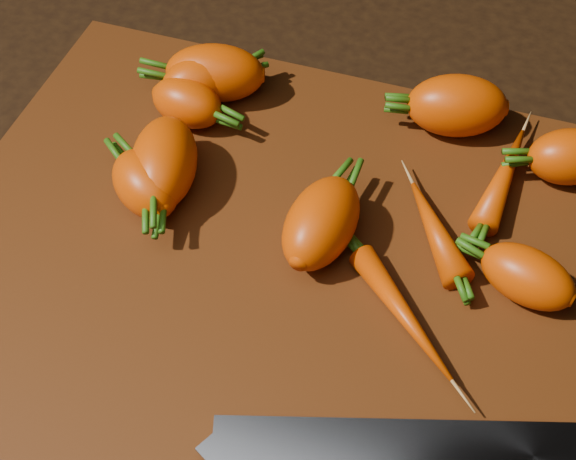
% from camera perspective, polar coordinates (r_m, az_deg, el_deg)
% --- Properties ---
extents(ground, '(2.00, 2.00, 0.01)m').
position_cam_1_polar(ground, '(0.58, -0.31, -2.89)').
color(ground, black).
extents(cutting_board, '(0.50, 0.40, 0.01)m').
position_cam_1_polar(cutting_board, '(0.57, -0.31, -2.25)').
color(cutting_board, '#51260D').
rests_on(cutting_board, ground).
extents(carrot_0, '(0.08, 0.08, 0.04)m').
position_cam_1_polar(carrot_0, '(0.66, -6.11, 10.55)').
color(carrot_0, '#F24A03').
rests_on(carrot_0, cutting_board).
extents(carrot_1, '(0.08, 0.07, 0.04)m').
position_cam_1_polar(carrot_1, '(0.59, -10.12, 3.25)').
color(carrot_1, '#F24A03').
rests_on(carrot_1, cutting_board).
extents(carrot_2, '(0.07, 0.09, 0.05)m').
position_cam_1_polar(carrot_2, '(0.60, -8.81, 4.78)').
color(carrot_2, '#F24A03').
rests_on(carrot_2, cutting_board).
extents(carrot_3, '(0.06, 0.09, 0.05)m').
position_cam_1_polar(carrot_3, '(0.55, 2.39, 0.52)').
color(carrot_3, '#F24A03').
rests_on(carrot_3, cutting_board).
extents(carrot_4, '(0.09, 0.07, 0.05)m').
position_cam_1_polar(carrot_4, '(0.65, 11.92, 8.65)').
color(carrot_4, '#F24A03').
rests_on(carrot_4, cutting_board).
extents(carrot_5, '(0.07, 0.05, 0.04)m').
position_cam_1_polar(carrot_5, '(0.65, -7.19, 8.98)').
color(carrot_5, '#F24A03').
rests_on(carrot_5, cutting_board).
extents(carrot_6, '(0.07, 0.06, 0.04)m').
position_cam_1_polar(carrot_6, '(0.55, 16.67, -3.19)').
color(carrot_6, '#F24A03').
rests_on(carrot_6, cutting_board).
extents(carrot_7, '(0.04, 0.11, 0.02)m').
position_cam_1_polar(carrot_7, '(0.62, 15.09, 3.69)').
color(carrot_7, '#F24A03').
rests_on(carrot_7, cutting_board).
extents(carrot_8, '(0.09, 0.09, 0.02)m').
position_cam_1_polar(carrot_8, '(0.53, 8.24, -5.93)').
color(carrot_8, '#F24A03').
rests_on(carrot_8, cutting_board).
extents(carrot_9, '(0.07, 0.09, 0.02)m').
position_cam_1_polar(carrot_9, '(0.57, 10.40, 0.02)').
color(carrot_9, '#F24A03').
rests_on(carrot_9, cutting_board).
extents(carrot_10, '(0.07, 0.06, 0.04)m').
position_cam_1_polar(carrot_10, '(0.63, 19.43, 4.93)').
color(carrot_10, '#F24A03').
rests_on(carrot_10, cutting_board).
extents(carrot_11, '(0.09, 0.07, 0.05)m').
position_cam_1_polar(carrot_11, '(0.67, -5.21, 11.06)').
color(carrot_11, '#F24A03').
rests_on(carrot_11, cutting_board).
extents(knife, '(0.38, 0.14, 0.02)m').
position_cam_1_polar(knife, '(0.49, 11.66, -15.38)').
color(knife, gray).
rests_on(knife, cutting_board).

